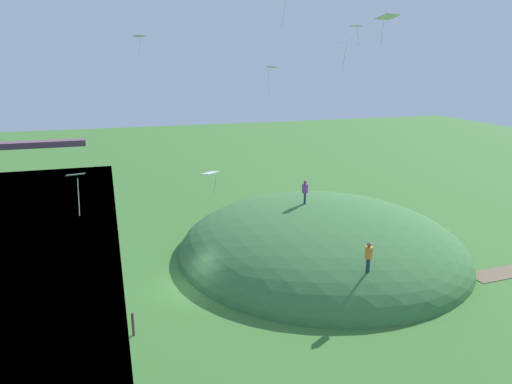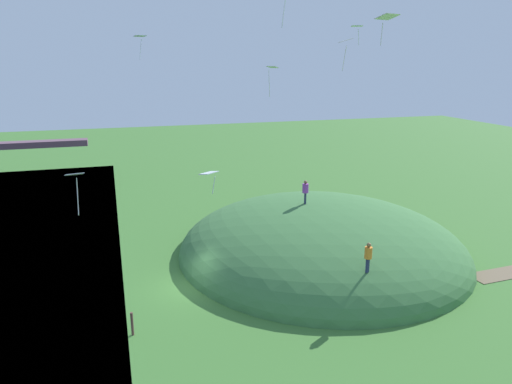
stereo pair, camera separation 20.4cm
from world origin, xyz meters
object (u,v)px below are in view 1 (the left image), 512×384
object	(u,v)px
kite_10	(211,174)
kite_6	(140,37)
mooring_post	(133,324)
person_near_shore	(369,254)
kite_4	(357,27)
kite_2	(272,70)
kite_0	(388,18)
kite_7	(345,42)
kite_3	(76,178)
person_with_child	(305,189)

from	to	relation	value
kite_10	kite_6	bearing A→B (deg)	96.57
mooring_post	person_near_shore	bearing A→B (deg)	-4.26
kite_4	kite_6	size ratio (longest dim) A/B	0.75
person_near_shore	kite_2	size ratio (longest dim) A/B	0.82
person_near_shore	kite_2	xyz separation A→B (m)	(-2.09, 11.22, 10.02)
kite_0	kite_10	bearing A→B (deg)	-172.73
kite_7	kite_4	bearing A→B (deg)	51.74
mooring_post	kite_3	bearing A→B (deg)	-154.55
kite_0	kite_4	xyz separation A→B (m)	(2.17, 7.16, 0.01)
kite_3	kite_7	distance (m)	17.19
kite_0	kite_2	distance (m)	11.64
kite_6	mooring_post	size ratio (longest dim) A/B	1.27
kite_10	kite_4	bearing A→B (deg)	35.48
person_with_child	kite_0	distance (m)	14.71
kite_6	kite_7	distance (m)	14.70
kite_2	mooring_post	xyz separation A→B (m)	(-11.15, -10.23, -12.78)
kite_2	kite_6	size ratio (longest dim) A/B	1.31
person_with_child	kite_7	bearing A→B (deg)	16.61
kite_4	mooring_post	size ratio (longest dim) A/B	0.95
person_with_child	person_near_shore	xyz separation A→B (m)	(-0.03, -9.48, -1.39)
kite_7	kite_10	distance (m)	12.56
person_with_child	kite_4	size ratio (longest dim) A/B	1.44
kite_2	kite_10	distance (m)	14.93
person_with_child	kite_2	xyz separation A→B (m)	(-2.12, 1.74, 8.63)
kite_4	kite_6	world-z (taller)	kite_4
kite_2	kite_4	xyz separation A→B (m)	(4.55, -3.91, 2.75)
kite_0	kite_10	world-z (taller)	kite_0
person_near_shore	kite_6	xyz separation A→B (m)	(-11.03, 13.93, 12.22)
kite_2	kite_7	bearing A→B (deg)	-71.63
kite_6	kite_7	world-z (taller)	kite_6
kite_4	mooring_post	world-z (taller)	kite_4
kite_6	person_near_shore	bearing A→B (deg)	-51.63
kite_0	mooring_post	xyz separation A→B (m)	(-13.52, 0.83, -15.52)
person_with_child	kite_3	bearing A→B (deg)	-43.22
person_with_child	kite_2	bearing A→B (deg)	-114.29
kite_3	person_with_child	bearing A→B (deg)	31.75
person_near_shore	kite_2	distance (m)	15.19
person_with_child	mooring_post	xyz separation A→B (m)	(-13.27, -8.50, -4.15)
kite_2	kite_7	world-z (taller)	kite_7
person_with_child	kite_3	xyz separation A→B (m)	(-15.29, -9.46, 4.16)
kite_4	mooring_post	distance (m)	22.96
kite_0	kite_6	distance (m)	17.83
kite_3	kite_10	distance (m)	6.06
kite_3	kite_6	distance (m)	16.00
kite_4	kite_7	world-z (taller)	kite_4
kite_3	kite_4	xyz separation A→B (m)	(17.72, 7.29, 7.22)
person_with_child	kite_2	size ratio (longest dim) A/B	0.82
person_near_shore	mooring_post	world-z (taller)	person_near_shore
kite_3	mooring_post	xyz separation A→B (m)	(2.02, 0.96, -8.31)
person_near_shore	kite_2	world-z (taller)	kite_2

